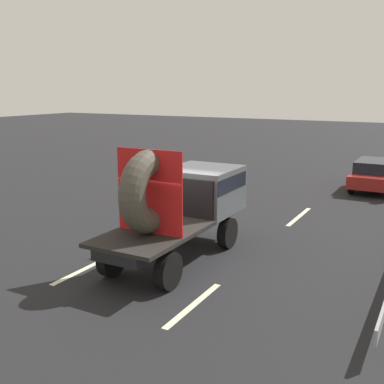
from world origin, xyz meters
The scene contains 7 objects.
ground_plane centered at (0.00, 0.00, 0.00)m, with size 120.00×120.00×0.00m, color black.
flatbed_truck centered at (0.30, 0.59, 1.64)m, with size 2.02×5.47×3.27m.
distant_sedan centered at (3.87, 12.61, 0.76)m, with size 1.87×4.36×1.42m.
lane_dash_left_near centered at (-1.48, -1.54, 0.00)m, with size 2.76×0.16×0.01m, color beige.
lane_dash_left_far centered at (-1.48, 6.47, 0.00)m, with size 2.04×0.16×0.01m, color beige.
lane_dash_right_near centered at (2.09, -2.15, 0.00)m, with size 2.48×0.16×0.01m, color beige.
lane_dash_right_far centered at (2.09, 6.18, 0.00)m, with size 2.82×0.16×0.01m, color beige.
Camera 1 is at (6.65, -10.56, 4.72)m, focal length 43.46 mm.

